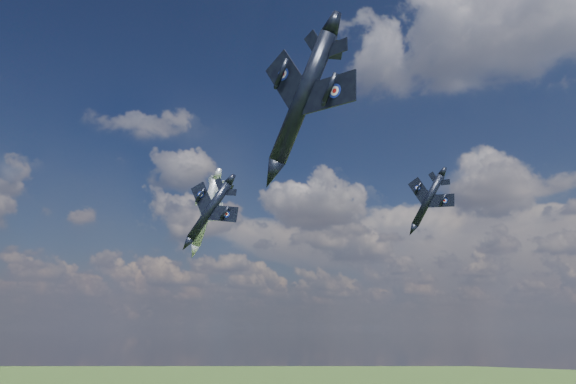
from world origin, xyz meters
The scene contains 4 objects.
jet_lead_navy centered at (-3.18, 5.47, 81.31)m, with size 9.20×12.83×2.65m, color black, non-canonical shape.
jet_right_navy centered at (26.55, -17.83, 82.86)m, with size 10.52×14.67×3.03m, color black, non-canonical shape.
jet_high_navy centered at (17.73, 35.95, 86.06)m, with size 9.15×12.76×2.64m, color black, non-canonical shape.
jet_left_silver centered at (-12.57, 15.31, 83.84)m, with size 11.56×16.12×3.33m, color #989BA1, non-canonical shape.
Camera 1 is at (47.90, -52.56, 65.37)m, focal length 35.00 mm.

